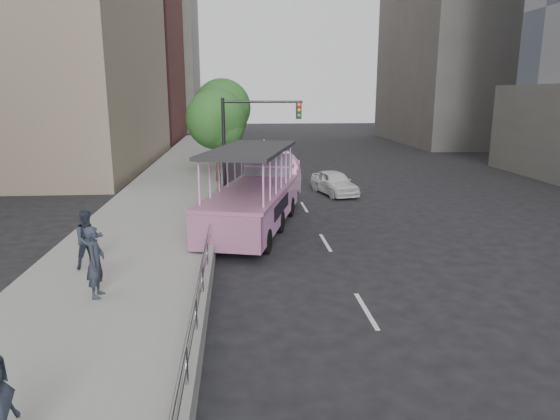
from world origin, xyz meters
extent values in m
plane|color=black|center=(0.00, 0.00, 0.00)|extent=(160.00, 160.00, 0.00)
cube|color=gray|center=(-5.75, 10.00, 0.15)|extent=(5.50, 80.00, 0.30)
cube|color=gray|center=(-3.12, 2.00, 0.48)|extent=(0.24, 30.00, 0.36)
cylinder|color=#A5A5A9|center=(-3.12, -6.00, 1.01)|extent=(0.07, 0.07, 0.70)
cylinder|color=#A5A5A9|center=(-3.12, -4.00, 1.01)|extent=(0.07, 0.07, 0.70)
cylinder|color=#A5A5A9|center=(-3.12, -2.00, 1.01)|extent=(0.07, 0.07, 0.70)
cylinder|color=#A5A5A9|center=(-3.12, 0.00, 1.01)|extent=(0.07, 0.07, 0.70)
cylinder|color=#A5A5A9|center=(-3.12, 2.00, 1.01)|extent=(0.07, 0.07, 0.70)
cylinder|color=#A5A5A9|center=(-3.12, 4.00, 1.01)|extent=(0.07, 0.07, 0.70)
cylinder|color=#A5A5A9|center=(-3.12, 6.00, 1.01)|extent=(0.07, 0.07, 0.70)
cylinder|color=#A5A5A9|center=(-3.12, 8.00, 1.01)|extent=(0.07, 0.07, 0.70)
cylinder|color=#A5A5A9|center=(-3.12, 10.00, 1.01)|extent=(0.07, 0.07, 0.70)
cylinder|color=#A5A5A9|center=(-3.12, 12.00, 1.01)|extent=(0.07, 0.07, 0.70)
cylinder|color=#A5A5A9|center=(-3.12, 2.00, 1.01)|extent=(0.06, 22.00, 0.06)
cylinder|color=#A5A5A9|center=(-3.12, 2.00, 1.34)|extent=(0.06, 22.00, 0.06)
cylinder|color=black|center=(-3.38, 3.44, 0.44)|extent=(0.55, 0.94, 0.88)
cylinder|color=black|center=(-1.31, 2.90, 0.44)|extent=(0.55, 0.94, 0.88)
cylinder|color=black|center=(-2.69, 6.08, 0.44)|extent=(0.55, 0.94, 0.88)
cylinder|color=black|center=(-0.61, 5.54, 0.44)|extent=(0.55, 0.94, 0.88)
cylinder|color=black|center=(-1.99, 8.73, 0.44)|extent=(0.55, 0.94, 0.88)
cylinder|color=black|center=(0.08, 8.18, 0.44)|extent=(0.55, 0.94, 0.88)
cube|color=#EB95D9|center=(-1.60, 6.00, 1.00)|extent=(4.39, 8.35, 1.22)
cube|color=#EB95D9|center=(-0.41, 10.53, 1.24)|extent=(2.84, 2.61, 1.52)
cylinder|color=#EB95D9|center=(-0.20, 11.33, 1.54)|extent=(2.39, 1.24, 2.29)
cube|color=#98587B|center=(-2.65, 1.99, 1.00)|extent=(2.44, 0.95, 1.22)
cube|color=#98587B|center=(-1.60, 6.00, 1.67)|extent=(4.58, 8.67, 0.12)
cube|color=black|center=(-1.70, 5.62, 3.31)|extent=(4.14, 6.88, 0.14)
cube|color=#9BAAB7|center=(-0.84, 8.88, 2.26)|extent=(2.22, 0.77, 1.02)
cube|color=#EB95D9|center=(-0.73, 9.30, 1.97)|extent=(2.32, 1.49, 0.49)
imported|color=silver|center=(3.06, 12.99, 0.66)|extent=(2.43, 4.10, 1.31)
imported|color=#272E3A|center=(-5.85, -1.20, 1.24)|extent=(0.46, 0.69, 1.87)
imported|color=#272E3A|center=(-6.67, 1.08, 1.18)|extent=(1.08, 1.03, 1.76)
cylinder|color=black|center=(-3.00, 7.88, 1.25)|extent=(0.08, 0.08, 2.50)
cube|color=#0B0F53|center=(-3.00, 7.88, 2.30)|extent=(0.09, 0.62, 0.90)
cube|color=silver|center=(-2.97, 7.88, 2.30)|extent=(0.06, 0.40, 0.55)
cylinder|color=black|center=(-2.90, 12.50, 2.60)|extent=(0.18, 0.18, 5.20)
cylinder|color=black|center=(-0.90, 12.50, 5.00)|extent=(4.20, 0.12, 0.12)
cube|color=black|center=(1.00, 12.50, 4.55)|extent=(0.28, 0.22, 0.85)
sphere|color=red|center=(1.00, 12.37, 4.85)|extent=(0.16, 0.16, 0.16)
cylinder|color=#3E291C|center=(-3.40, 16.00, 1.54)|extent=(0.22, 0.22, 3.08)
sphere|color=#2C5F26|center=(-3.40, 16.00, 3.96)|extent=(3.52, 3.52, 3.52)
sphere|color=#2C5F26|center=(-3.00, 15.70, 3.41)|extent=(2.42, 2.42, 2.42)
cylinder|color=#3E291C|center=(-3.20, 22.00, 1.74)|extent=(0.22, 0.22, 3.47)
sphere|color=#2C5F26|center=(-3.20, 22.00, 4.46)|extent=(3.97, 3.97, 3.97)
sphere|color=#2C5F26|center=(-2.80, 21.70, 3.84)|extent=(2.73, 2.73, 2.73)
cube|color=brown|center=(-18.00, 48.00, 13.00)|extent=(18.00, 16.00, 26.00)
cube|color=slate|center=(-16.00, 64.00, 10.00)|extent=(16.00, 14.00, 20.00)
camera|label=1|loc=(-2.20, -13.58, 5.41)|focal=32.00mm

